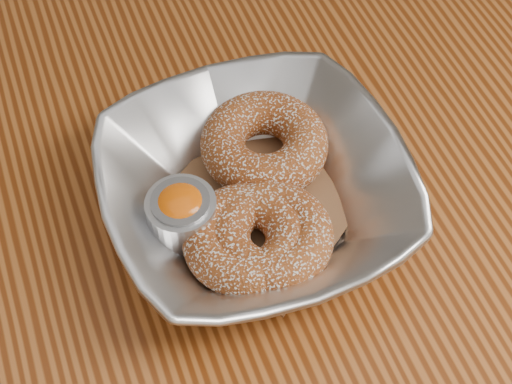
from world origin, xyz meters
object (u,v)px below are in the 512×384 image
object	(u,v)px
table	(251,249)
donut_extra	(246,239)
donut_back	(264,144)
ramekin	(182,215)
serving_bowl	(256,192)
donut_front	(270,236)

from	to	relation	value
table	donut_extra	bearing A→B (deg)	-113.36
donut_back	table	bearing A→B (deg)	-135.26
table	donut_back	size ratio (longest dim) A/B	11.11
donut_extra	ramekin	size ratio (longest dim) A/B	1.80
table	serving_bowl	xyz separation A→B (m)	(-0.01, -0.03, 0.13)
donut_back	ramekin	distance (m)	0.10
donut_front	ramekin	bearing A→B (deg)	145.42
serving_bowl	donut_front	world-z (taller)	serving_bowl
donut_back	ramekin	xyz separation A→B (m)	(-0.09, -0.05, 0.00)
table	donut_extra	size ratio (longest dim) A/B	12.05
table	donut_front	size ratio (longest dim) A/B	11.98
donut_extra	ramekin	world-z (taller)	ramekin
donut_extra	ramekin	xyz separation A→B (m)	(-0.04, 0.04, 0.01)
donut_extra	donut_back	bearing A→B (deg)	60.53
donut_front	donut_extra	world-z (taller)	same
donut_back	ramekin	size ratio (longest dim) A/B	1.95
serving_bowl	donut_extra	bearing A→B (deg)	-120.59
donut_front	table	bearing A→B (deg)	81.76
table	donut_back	world-z (taller)	donut_back
serving_bowl	donut_front	distance (m)	0.04
table	donut_extra	world-z (taller)	donut_extra
donut_back	ramekin	world-z (taller)	ramekin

